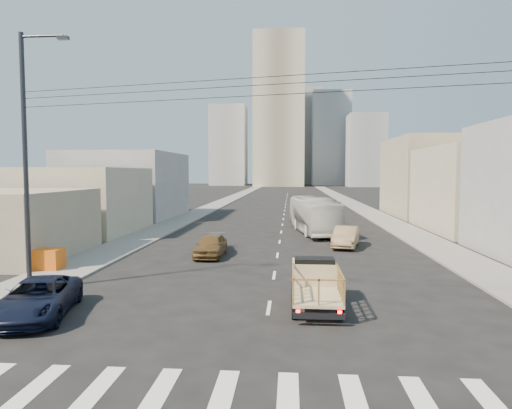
# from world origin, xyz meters

# --- Properties ---
(ground) EXTENTS (420.00, 420.00, 0.00)m
(ground) POSITION_xyz_m (0.00, 0.00, 0.00)
(ground) COLOR black
(ground) RESTS_ON ground
(sidewalk_left) EXTENTS (3.50, 180.00, 0.12)m
(sidewalk_left) POSITION_xyz_m (-11.75, 70.00, 0.06)
(sidewalk_left) COLOR slate
(sidewalk_left) RESTS_ON ground
(sidewalk_right) EXTENTS (3.50, 180.00, 0.12)m
(sidewalk_right) POSITION_xyz_m (11.75, 70.00, 0.06)
(sidewalk_right) COLOR slate
(sidewalk_right) RESTS_ON ground
(crosswalk) EXTENTS (18.59, 3.80, 0.01)m
(crosswalk) POSITION_xyz_m (0.02, -6.00, 0.01)
(crosswalk) COLOR silver
(crosswalk) RESTS_ON ground
(lane_dashes) EXTENTS (0.15, 104.00, 0.01)m
(lane_dashes) POSITION_xyz_m (0.00, 53.00, 0.01)
(lane_dashes) COLOR silver
(lane_dashes) RESTS_ON ground
(flatbed_pickup) EXTENTS (1.95, 4.41, 1.90)m
(flatbed_pickup) POSITION_xyz_m (1.91, 2.25, 1.09)
(flatbed_pickup) COLOR tan
(flatbed_pickup) RESTS_ON ground
(navy_pickup) EXTENTS (3.51, 5.64, 1.46)m
(navy_pickup) POSITION_xyz_m (-8.89, 0.15, 0.73)
(navy_pickup) COLOR black
(navy_pickup) RESTS_ON ground
(city_bus) EXTENTS (4.54, 12.15, 3.30)m
(city_bus) POSITION_xyz_m (3.03, 25.87, 1.65)
(city_bus) COLOR beige
(city_bus) RESTS_ON ground
(sedan_brown) EXTENTS (1.84, 4.44, 1.50)m
(sedan_brown) POSITION_xyz_m (-4.39, 13.11, 0.75)
(sedan_brown) COLOR brown
(sedan_brown) RESTS_ON ground
(sedan_tan) EXTENTS (2.62, 4.93, 1.55)m
(sedan_tan) POSITION_xyz_m (5.00, 17.78, 0.77)
(sedan_tan) COLOR #8E7353
(sedan_tan) RESTS_ON ground
(sedan_grey) EXTENTS (2.08, 4.20, 1.17)m
(sedan_grey) POSITION_xyz_m (-4.52, 15.17, 0.59)
(sedan_grey) COLOR slate
(sedan_grey) RESTS_ON ground
(streetlamp_left) EXTENTS (2.36, 0.25, 12.00)m
(streetlamp_left) POSITION_xyz_m (-11.39, 4.00, 6.44)
(streetlamp_left) COLOR #2D2D33
(streetlamp_left) RESTS_ON ground
(overhead_wires) EXTENTS (23.01, 5.02, 0.72)m
(overhead_wires) POSITION_xyz_m (0.00, 1.50, 8.97)
(overhead_wires) COLOR black
(overhead_wires) RESTS_ON ground
(crate_stack) EXTENTS (1.80, 1.20, 1.14)m
(crate_stack) POSITION_xyz_m (-13.00, 8.14, 0.69)
(crate_stack) COLOR orange
(crate_stack) RESTS_ON sidewalk_left
(bldg_right_mid) EXTENTS (11.00, 14.00, 8.00)m
(bldg_right_mid) POSITION_xyz_m (19.50, 28.00, 4.00)
(bldg_right_mid) COLOR #ABA28A
(bldg_right_mid) RESTS_ON ground
(bldg_right_far) EXTENTS (12.00, 16.00, 10.00)m
(bldg_right_far) POSITION_xyz_m (20.00, 44.00, 5.00)
(bldg_right_far) COLOR tan
(bldg_right_far) RESTS_ON ground
(bldg_left_near) EXTENTS (9.00, 10.00, 4.40)m
(bldg_left_near) POSITION_xyz_m (-18.00, 12.00, 2.20)
(bldg_left_near) COLOR tan
(bldg_left_near) RESTS_ON ground
(bldg_left_mid) EXTENTS (11.00, 12.00, 6.00)m
(bldg_left_mid) POSITION_xyz_m (-19.00, 24.00, 3.00)
(bldg_left_mid) COLOR #ABA28A
(bldg_left_mid) RESTS_ON ground
(bldg_left_far) EXTENTS (12.00, 16.00, 8.00)m
(bldg_left_far) POSITION_xyz_m (-19.50, 39.00, 4.00)
(bldg_left_far) COLOR gray
(bldg_left_far) RESTS_ON ground
(high_rise_tower) EXTENTS (20.00, 20.00, 60.00)m
(high_rise_tower) POSITION_xyz_m (-4.00, 170.00, 30.00)
(high_rise_tower) COLOR gray
(high_rise_tower) RESTS_ON ground
(midrise_ne) EXTENTS (16.00, 16.00, 40.00)m
(midrise_ne) POSITION_xyz_m (18.00, 185.00, 20.00)
(midrise_ne) COLOR #95989D
(midrise_ne) RESTS_ON ground
(midrise_nw) EXTENTS (15.00, 15.00, 34.00)m
(midrise_nw) POSITION_xyz_m (-26.00, 180.00, 17.00)
(midrise_nw) COLOR #95989D
(midrise_nw) RESTS_ON ground
(midrise_back) EXTENTS (18.00, 18.00, 44.00)m
(midrise_back) POSITION_xyz_m (6.00, 200.00, 22.00)
(midrise_back) COLOR gray
(midrise_back) RESTS_ON ground
(midrise_east) EXTENTS (14.00, 14.00, 28.00)m
(midrise_east) POSITION_xyz_m (30.00, 165.00, 14.00)
(midrise_east) COLOR #95989D
(midrise_east) RESTS_ON ground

